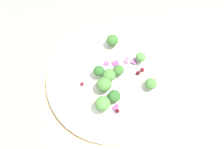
# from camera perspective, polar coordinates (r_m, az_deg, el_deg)

# --- Properties ---
(ground_plane) EXTENTS (1.80, 1.80, 0.02)m
(ground_plane) POSITION_cam_1_polar(r_m,az_deg,el_deg) (0.55, 2.61, -2.73)
(ground_plane) COLOR tan
(plate) EXTENTS (0.25, 0.25, 0.02)m
(plate) POSITION_cam_1_polar(r_m,az_deg,el_deg) (0.53, 0.00, -0.83)
(plate) COLOR white
(plate) RESTS_ON ground_plane
(dressing_pool) EXTENTS (0.15, 0.15, 0.00)m
(dressing_pool) POSITION_cam_1_polar(r_m,az_deg,el_deg) (0.53, 0.00, -0.63)
(dressing_pool) COLOR white
(dressing_pool) RESTS_ON plate
(broccoli_floret_0) EXTENTS (0.02, 0.02, 0.02)m
(broccoli_floret_0) POSITION_cam_1_polar(r_m,az_deg,el_deg) (0.51, 8.06, -1.94)
(broccoli_floret_0) COLOR #ADD18E
(broccoli_floret_0) RESTS_ON plate
(broccoli_floret_1) EXTENTS (0.03, 0.03, 0.03)m
(broccoli_floret_1) POSITION_cam_1_polar(r_m,az_deg,el_deg) (0.49, -1.95, -6.07)
(broccoli_floret_1) COLOR #8EB77A
(broccoli_floret_1) RESTS_ON plate
(broccoli_floret_2) EXTENTS (0.02, 0.02, 0.02)m
(broccoli_floret_2) POSITION_cam_1_polar(r_m,az_deg,el_deg) (0.52, 1.38, 0.89)
(broccoli_floret_2) COLOR #9EC684
(broccoli_floret_2) RESTS_ON plate
(broccoli_floret_3) EXTENTS (0.02, 0.02, 0.02)m
(broccoli_floret_3) POSITION_cam_1_polar(r_m,az_deg,el_deg) (0.50, 0.47, -4.52)
(broccoli_floret_3) COLOR #8EB77A
(broccoli_floret_3) RESTS_ON plate
(broccoli_floret_4) EXTENTS (0.02, 0.02, 0.02)m
(broccoli_floret_4) POSITION_cam_1_polar(r_m,az_deg,el_deg) (0.51, -2.74, 0.77)
(broccoli_floret_4) COLOR #ADD18E
(broccoli_floret_4) RESTS_ON plate
(broccoli_floret_5) EXTENTS (0.02, 0.02, 0.02)m
(broccoli_floret_5) POSITION_cam_1_polar(r_m,az_deg,el_deg) (0.53, 5.98, 3.62)
(broccoli_floret_5) COLOR #8EB77A
(broccoli_floret_5) RESTS_ON plate
(broccoli_floret_6) EXTENTS (0.03, 0.03, 0.03)m
(broccoli_floret_6) POSITION_cam_1_polar(r_m,az_deg,el_deg) (0.52, -0.63, -0.22)
(broccoli_floret_6) COLOR #ADD18E
(broccoli_floret_6) RESTS_ON plate
(broccoli_floret_7) EXTENTS (0.02, 0.02, 0.03)m
(broccoli_floret_7) POSITION_cam_1_polar(r_m,az_deg,el_deg) (0.55, 0.41, 7.17)
(broccoli_floret_7) COLOR #ADD18E
(broccoli_floret_7) RESTS_ON plate
(broccoli_floret_8) EXTENTS (0.03, 0.03, 0.03)m
(broccoli_floret_8) POSITION_cam_1_polar(r_m,az_deg,el_deg) (0.50, -1.76, -1.75)
(broccoli_floret_8) COLOR #8EB77A
(broccoli_floret_8) RESTS_ON plate
(cranberry_0) EXTENTS (0.01, 0.01, 0.01)m
(cranberry_0) POSITION_cam_1_polar(r_m,az_deg,el_deg) (0.50, 1.17, -7.58)
(cranberry_0) COLOR #4C0A14
(cranberry_0) RESTS_ON plate
(cranberry_1) EXTENTS (0.01, 0.01, 0.01)m
(cranberry_1) POSITION_cam_1_polar(r_m,az_deg,el_deg) (0.53, 6.33, 1.00)
(cranberry_1) COLOR maroon
(cranberry_1) RESTS_ON plate
(cranberry_2) EXTENTS (0.01, 0.01, 0.01)m
(cranberry_2) POSITION_cam_1_polar(r_m,az_deg,el_deg) (0.52, -6.24, -1.95)
(cranberry_2) COLOR maroon
(cranberry_2) RESTS_ON plate
(cranberry_3) EXTENTS (0.01, 0.01, 0.01)m
(cranberry_3) POSITION_cam_1_polar(r_m,az_deg,el_deg) (0.53, 5.44, 0.33)
(cranberry_3) COLOR #4C0A14
(cranberry_3) RESTS_ON plate
(onion_bit_0) EXTENTS (0.01, 0.01, 0.00)m
(onion_bit_0) POSITION_cam_1_polar(r_m,az_deg,el_deg) (0.54, 4.59, 2.73)
(onion_bit_0) COLOR #A35B93
(onion_bit_0) RESTS_ON plate
(onion_bit_1) EXTENTS (0.01, 0.01, 0.00)m
(onion_bit_1) POSITION_cam_1_polar(r_m,az_deg,el_deg) (0.54, -1.17, 2.25)
(onion_bit_1) COLOR #934C84
(onion_bit_1) RESTS_ON plate
(onion_bit_2) EXTENTS (0.01, 0.01, 0.00)m
(onion_bit_2) POSITION_cam_1_polar(r_m,az_deg,el_deg) (0.51, 0.77, -6.85)
(onion_bit_2) COLOR #843D75
(onion_bit_2) RESTS_ON plate
(onion_bit_3) EXTENTS (0.01, 0.02, 0.00)m
(onion_bit_3) POSITION_cam_1_polar(r_m,az_deg,el_deg) (0.54, 0.70, 2.25)
(onion_bit_3) COLOR #843D75
(onion_bit_3) RESTS_ON plate
(onion_bit_4) EXTENTS (0.02, 0.01, 0.01)m
(onion_bit_4) POSITION_cam_1_polar(r_m,az_deg,el_deg) (0.54, 3.03, 2.97)
(onion_bit_4) COLOR #A35B93
(onion_bit_4) RESTS_ON plate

